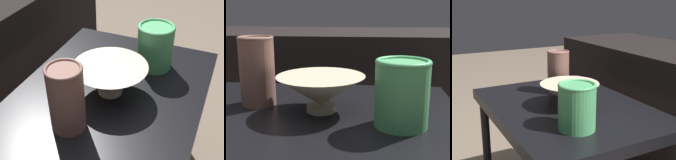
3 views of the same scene
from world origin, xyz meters
TOP-DOWN VIEW (x-y plane):
  - table at (0.00, 0.00)m, footprint 0.74×0.53m
  - bowl at (0.02, -0.00)m, footprint 0.21×0.21m
  - vase_textured_left at (-0.15, 0.04)m, footprint 0.09×0.09m
  - vase_colorful_right at (0.21, -0.08)m, footprint 0.12×0.12m

SIDE VIEW (x-z plane):
  - table at x=0.00m, z-range 0.19..0.69m
  - bowl at x=0.02m, z-range 0.50..0.59m
  - vase_colorful_right at x=0.21m, z-range 0.49..0.64m
  - vase_textured_left at x=-0.15m, z-range 0.49..0.67m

